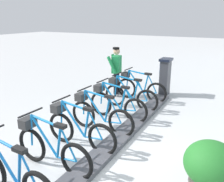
{
  "coord_description": "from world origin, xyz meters",
  "views": [
    {
      "loc": [
        -2.11,
        3.41,
        2.63
      ],
      "look_at": [
        0.5,
        -1.5,
        0.9
      ],
      "focal_mm": 38.58,
      "sensor_mm": 36.0,
      "label": 1
    }
  ],
  "objects_px": {
    "bike_docked_4": "(78,128)",
    "bike_docked_5": "(49,147)",
    "bike_docked_6": "(10,173)",
    "payment_kiosk": "(165,76)",
    "bike_docked_3": "(99,114)",
    "planter_bush": "(210,170)",
    "bike_docked_1": "(128,95)",
    "bike_docked_2": "(115,103)",
    "bike_docked_0": "(139,87)",
    "worker_near_rack": "(116,70)"
  },
  "relations": [
    {
      "from": "bike_docked_0",
      "to": "bike_docked_3",
      "type": "distance_m",
      "value": 2.53
    },
    {
      "from": "bike_docked_4",
      "to": "bike_docked_5",
      "type": "relative_size",
      "value": 1.0
    },
    {
      "from": "bike_docked_3",
      "to": "planter_bush",
      "type": "bearing_deg",
      "value": 154.52
    },
    {
      "from": "worker_near_rack",
      "to": "planter_bush",
      "type": "bearing_deg",
      "value": 132.13
    },
    {
      "from": "payment_kiosk",
      "to": "bike_docked_5",
      "type": "height_order",
      "value": "payment_kiosk"
    },
    {
      "from": "payment_kiosk",
      "to": "bike_docked_5",
      "type": "xyz_separation_m",
      "value": [
        0.57,
        5.14,
        -0.24
      ]
    },
    {
      "from": "bike_docked_0",
      "to": "worker_near_rack",
      "type": "distance_m",
      "value": 0.99
    },
    {
      "from": "payment_kiosk",
      "to": "bike_docked_5",
      "type": "relative_size",
      "value": 0.74
    },
    {
      "from": "bike_docked_3",
      "to": "worker_near_rack",
      "type": "height_order",
      "value": "worker_near_rack"
    },
    {
      "from": "payment_kiosk",
      "to": "bike_docked_3",
      "type": "distance_m",
      "value": 3.51
    },
    {
      "from": "payment_kiosk",
      "to": "bike_docked_1",
      "type": "distance_m",
      "value": 1.88
    },
    {
      "from": "bike_docked_2",
      "to": "planter_bush",
      "type": "height_order",
      "value": "bike_docked_2"
    },
    {
      "from": "worker_near_rack",
      "to": "planter_bush",
      "type": "relative_size",
      "value": 1.71
    },
    {
      "from": "payment_kiosk",
      "to": "bike_docked_0",
      "type": "bearing_deg",
      "value": 58.39
    },
    {
      "from": "bike_docked_0",
      "to": "bike_docked_1",
      "type": "height_order",
      "value": "same"
    },
    {
      "from": "bike_docked_1",
      "to": "bike_docked_3",
      "type": "bearing_deg",
      "value": 90.0
    },
    {
      "from": "bike_docked_4",
      "to": "bike_docked_5",
      "type": "xyz_separation_m",
      "value": [
        0.0,
        0.84,
        0.0
      ]
    },
    {
      "from": "bike_docked_1",
      "to": "worker_near_rack",
      "type": "height_order",
      "value": "worker_near_rack"
    },
    {
      "from": "payment_kiosk",
      "to": "bike_docked_6",
      "type": "distance_m",
      "value": 6.01
    },
    {
      "from": "bike_docked_4",
      "to": "bike_docked_6",
      "type": "distance_m",
      "value": 1.68
    },
    {
      "from": "payment_kiosk",
      "to": "bike_docked_0",
      "type": "height_order",
      "value": "payment_kiosk"
    },
    {
      "from": "bike_docked_5",
      "to": "planter_bush",
      "type": "height_order",
      "value": "bike_docked_5"
    },
    {
      "from": "bike_docked_1",
      "to": "bike_docked_6",
      "type": "distance_m",
      "value": 4.21
    },
    {
      "from": "bike_docked_3",
      "to": "bike_docked_4",
      "type": "relative_size",
      "value": 1.0
    },
    {
      "from": "payment_kiosk",
      "to": "bike_docked_4",
      "type": "distance_m",
      "value": 4.34
    },
    {
      "from": "planter_bush",
      "to": "payment_kiosk",
      "type": "bearing_deg",
      "value": -66.7
    },
    {
      "from": "planter_bush",
      "to": "bike_docked_2",
      "type": "bearing_deg",
      "value": -38.71
    },
    {
      "from": "bike_docked_4",
      "to": "worker_near_rack",
      "type": "distance_m",
      "value": 3.56
    },
    {
      "from": "bike_docked_6",
      "to": "planter_bush",
      "type": "height_order",
      "value": "bike_docked_6"
    },
    {
      "from": "bike_docked_1",
      "to": "bike_docked_4",
      "type": "relative_size",
      "value": 1.0
    },
    {
      "from": "bike_docked_0",
      "to": "bike_docked_2",
      "type": "relative_size",
      "value": 1.0
    },
    {
      "from": "payment_kiosk",
      "to": "bike_docked_1",
      "type": "bearing_deg",
      "value": 72.11
    },
    {
      "from": "bike_docked_0",
      "to": "bike_docked_5",
      "type": "xyz_separation_m",
      "value": [
        0.0,
        4.21,
        0.0
      ]
    },
    {
      "from": "bike_docked_0",
      "to": "planter_bush",
      "type": "relative_size",
      "value": 1.77
    },
    {
      "from": "bike_docked_3",
      "to": "bike_docked_6",
      "type": "bearing_deg",
      "value": 90.0
    },
    {
      "from": "bike_docked_6",
      "to": "payment_kiosk",
      "type": "bearing_deg",
      "value": -95.46
    },
    {
      "from": "bike_docked_4",
      "to": "bike_docked_6",
      "type": "relative_size",
      "value": 1.0
    },
    {
      "from": "bike_docked_1",
      "to": "bike_docked_2",
      "type": "height_order",
      "value": "same"
    },
    {
      "from": "bike_docked_4",
      "to": "worker_near_rack",
      "type": "xyz_separation_m",
      "value": [
        0.86,
        -3.43,
        0.48
      ]
    },
    {
      "from": "bike_docked_0",
      "to": "bike_docked_4",
      "type": "xyz_separation_m",
      "value": [
        0.0,
        3.37,
        0.0
      ]
    },
    {
      "from": "bike_docked_3",
      "to": "worker_near_rack",
      "type": "xyz_separation_m",
      "value": [
        0.86,
        -2.58,
        0.48
      ]
    },
    {
      "from": "bike_docked_0",
      "to": "worker_near_rack",
      "type": "height_order",
      "value": "worker_near_rack"
    },
    {
      "from": "bike_docked_1",
      "to": "bike_docked_5",
      "type": "distance_m",
      "value": 3.37
    },
    {
      "from": "bike_docked_1",
      "to": "bike_docked_4",
      "type": "distance_m",
      "value": 2.53
    },
    {
      "from": "bike_docked_0",
      "to": "bike_docked_1",
      "type": "bearing_deg",
      "value": 90.0
    },
    {
      "from": "bike_docked_1",
      "to": "payment_kiosk",
      "type": "bearing_deg",
      "value": -107.89
    },
    {
      "from": "bike_docked_3",
      "to": "bike_docked_6",
      "type": "height_order",
      "value": "same"
    },
    {
      "from": "bike_docked_1",
      "to": "planter_bush",
      "type": "relative_size",
      "value": 1.77
    },
    {
      "from": "bike_docked_0",
      "to": "worker_near_rack",
      "type": "bearing_deg",
      "value": -3.76
    },
    {
      "from": "bike_docked_2",
      "to": "bike_docked_3",
      "type": "distance_m",
      "value": 0.84
    }
  ]
}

